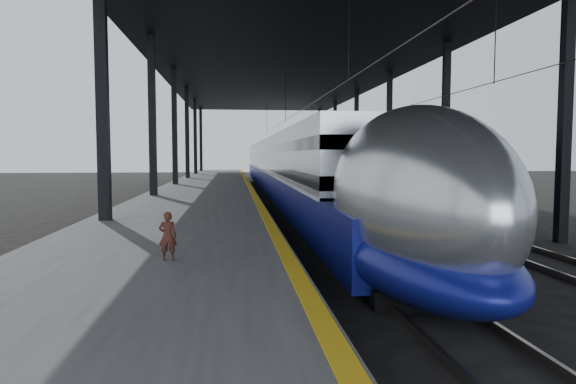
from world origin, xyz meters
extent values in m
plane|color=black|center=(0.00, 0.00, 0.00)|extent=(160.00, 160.00, 0.00)
cube|color=#4C4C4F|center=(-3.50, 20.00, 0.50)|extent=(6.00, 80.00, 1.00)
cube|color=yellow|center=(-0.70, 20.00, 1.00)|extent=(0.30, 80.00, 0.01)
cube|color=slate|center=(1.28, 20.00, 0.08)|extent=(0.08, 80.00, 0.16)
cube|color=slate|center=(2.72, 20.00, 0.08)|extent=(0.08, 80.00, 0.16)
cube|color=slate|center=(6.28, 20.00, 0.08)|extent=(0.08, 80.00, 0.16)
cube|color=slate|center=(7.72, 20.00, 0.08)|extent=(0.08, 80.00, 0.16)
cube|color=black|center=(-5.80, 5.00, 4.50)|extent=(0.35, 0.35, 9.00)
cube|color=black|center=(9.60, 5.00, 4.50)|extent=(0.35, 0.35, 9.00)
cube|color=black|center=(-5.80, 15.00, 4.50)|extent=(0.35, 0.35, 9.00)
cube|color=black|center=(9.60, 15.00, 4.50)|extent=(0.35, 0.35, 9.00)
cube|color=black|center=(-5.80, 25.00, 4.50)|extent=(0.35, 0.35, 9.00)
cube|color=black|center=(9.60, 25.00, 4.50)|extent=(0.35, 0.35, 9.00)
cube|color=black|center=(-5.80, 35.00, 4.50)|extent=(0.35, 0.35, 9.00)
cube|color=black|center=(9.60, 35.00, 4.50)|extent=(0.35, 0.35, 9.00)
cube|color=black|center=(-5.80, 45.00, 4.50)|extent=(0.35, 0.35, 9.00)
cube|color=black|center=(9.60, 45.00, 4.50)|extent=(0.35, 0.35, 9.00)
cube|color=black|center=(-5.80, 55.00, 4.50)|extent=(0.35, 0.35, 9.00)
cube|color=black|center=(9.60, 55.00, 4.50)|extent=(0.35, 0.35, 9.00)
cube|color=black|center=(1.90, 20.00, 9.25)|extent=(18.00, 75.00, 0.45)
cylinder|color=slate|center=(2.00, 20.00, 5.50)|extent=(0.03, 74.00, 0.03)
cylinder|color=slate|center=(7.00, 20.00, 5.50)|extent=(0.03, 74.00, 0.03)
cube|color=#B3B5BA|center=(2.00, 30.59, 2.27)|extent=(2.86, 57.00, 3.94)
cube|color=navy|center=(2.00, 29.09, 1.04)|extent=(2.94, 62.00, 1.53)
cube|color=silver|center=(2.00, 30.59, 1.82)|extent=(2.96, 57.00, 0.10)
cube|color=black|center=(2.00, 30.59, 3.40)|extent=(2.90, 57.00, 0.41)
cube|color=black|center=(2.00, 30.59, 2.27)|extent=(2.90, 57.00, 0.41)
ellipsoid|color=#B3B5BA|center=(2.00, -0.91, 2.12)|extent=(2.86, 8.40, 3.94)
ellipsoid|color=navy|center=(2.00, -0.91, 0.99)|extent=(2.94, 8.40, 1.68)
ellipsoid|color=black|center=(2.00, -3.51, 2.91)|extent=(1.48, 2.20, 0.89)
cube|color=black|center=(2.00, -0.91, 0.20)|extent=(2.17, 2.60, 0.40)
cube|color=black|center=(2.00, 21.09, 0.20)|extent=(2.17, 2.60, 0.40)
cube|color=navy|center=(7.00, 18.64, 2.04)|extent=(2.86, 18.00, 3.88)
cube|color=#999CA1|center=(7.00, 10.24, 2.04)|extent=(2.91, 1.20, 3.93)
cube|color=black|center=(7.00, 9.62, 2.91)|extent=(1.73, 0.06, 0.87)
cube|color=#B30D26|center=(7.00, 9.62, 1.58)|extent=(1.22, 0.06, 0.56)
cube|color=#999CA1|center=(7.00, 37.64, 2.04)|extent=(2.86, 18.00, 3.88)
cube|color=#999CA1|center=(7.00, 56.64, 2.04)|extent=(2.86, 18.00, 3.88)
cube|color=black|center=(7.00, 12.64, 0.18)|extent=(2.24, 2.40, 0.36)
cube|color=black|center=(7.00, 34.64, 0.18)|extent=(2.24, 2.40, 0.36)
imported|color=#482118|center=(-3.05, -1.57, 1.48)|extent=(0.35, 0.24, 0.96)
camera|label=1|loc=(-1.78, -11.64, 3.06)|focal=32.00mm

